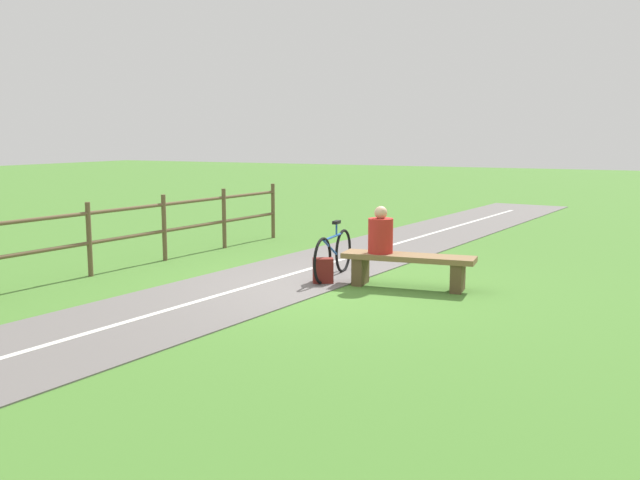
% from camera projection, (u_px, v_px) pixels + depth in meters
% --- Properties ---
extents(ground_plane, '(80.00, 80.00, 0.00)m').
position_uv_depth(ground_plane, '(328.00, 286.00, 10.41)').
color(ground_plane, '#477A2D').
extents(paved_path, '(5.85, 36.05, 0.02)m').
position_uv_depth(paved_path, '(51.00, 345.00, 7.47)').
color(paved_path, '#66605E').
rests_on(paved_path, ground_plane).
extents(path_centre_line, '(3.26, 31.85, 0.00)m').
position_uv_depth(path_centre_line, '(51.00, 344.00, 7.47)').
color(path_centre_line, silver).
rests_on(path_centre_line, paved_path).
extents(bench, '(1.98, 0.69, 0.49)m').
position_uv_depth(bench, '(408.00, 264.00, 10.27)').
color(bench, brown).
rests_on(bench, ground_plane).
extents(person_seated, '(0.41, 0.41, 0.70)m').
position_uv_depth(person_seated, '(381.00, 234.00, 10.35)').
color(person_seated, '#B2231E').
rests_on(person_seated, bench).
extents(bicycle, '(0.22, 1.67, 0.89)m').
position_uv_depth(bicycle, '(333.00, 254.00, 10.96)').
color(bicycle, black).
rests_on(bicycle, ground_plane).
extents(backpack, '(0.36, 0.33, 0.39)m').
position_uv_depth(backpack, '(323.00, 271.00, 10.56)').
color(backpack, maroon).
rests_on(backpack, ground_plane).
extents(fence_roadside, '(0.80, 8.36, 1.18)m').
position_uv_depth(fence_roadside, '(129.00, 227.00, 11.75)').
color(fence_roadside, brown).
rests_on(fence_roadside, ground_plane).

